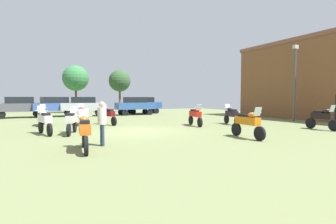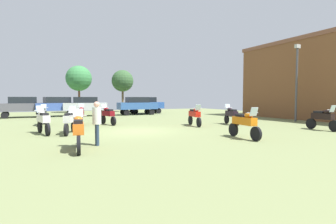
{
  "view_description": "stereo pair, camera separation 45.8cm",
  "coord_description": "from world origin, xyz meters",
  "px_view_note": "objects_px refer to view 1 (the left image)",
  "views": [
    {
      "loc": [
        -5.21,
        -13.52,
        1.89
      ],
      "look_at": [
        3.89,
        3.77,
        0.84
      ],
      "focal_mm": 27.37,
      "sensor_mm": 36.0,
      "label": 1
    },
    {
      "loc": [
        -4.8,
        -13.73,
        1.89
      ],
      "look_at": [
        3.89,
        3.77,
        0.84
      ],
      "focal_mm": 27.37,
      "sensor_mm": 36.0,
      "label": 2
    }
  ],
  "objects_px": {
    "motorcycle_4": "(81,114)",
    "motorcycle_5": "(195,115)",
    "car_6": "(55,105)",
    "motorcycle_8": "(42,115)",
    "motorcycle_13": "(85,131)",
    "car_1": "(143,104)",
    "motorcycle_7": "(323,118)",
    "lamp_post": "(295,79)",
    "motorcycle_2": "(45,120)",
    "car_3": "(84,105)",
    "brick_building": "(335,78)",
    "motorcycle_9": "(248,123)",
    "car_2": "(20,106)",
    "motorcycle_12": "(231,114)",
    "person_1": "(102,120)",
    "tree_3": "(120,81)",
    "motorcycle_1": "(72,120)",
    "motorcycle_3": "(108,115)",
    "tree_2": "(76,78)",
    "car_4": "(135,104)"
  },
  "relations": [
    {
      "from": "tree_3",
      "to": "lamp_post",
      "type": "distance_m",
      "value": 21.97
    },
    {
      "from": "motorcycle_2",
      "to": "motorcycle_9",
      "type": "distance_m",
      "value": 10.16
    },
    {
      "from": "motorcycle_1",
      "to": "car_4",
      "type": "relative_size",
      "value": 0.5
    },
    {
      "from": "motorcycle_8",
      "to": "motorcycle_13",
      "type": "distance_m",
      "value": 10.08
    },
    {
      "from": "motorcycle_4",
      "to": "motorcycle_5",
      "type": "height_order",
      "value": "motorcycle_4"
    },
    {
      "from": "motorcycle_5",
      "to": "car_6",
      "type": "distance_m",
      "value": 15.87
    },
    {
      "from": "motorcycle_1",
      "to": "car_2",
      "type": "relative_size",
      "value": 0.49
    },
    {
      "from": "lamp_post",
      "to": "car_2",
      "type": "bearing_deg",
      "value": 143.93
    },
    {
      "from": "motorcycle_9",
      "to": "person_1",
      "type": "height_order",
      "value": "person_1"
    },
    {
      "from": "car_1",
      "to": "person_1",
      "type": "relative_size",
      "value": 2.53
    },
    {
      "from": "motorcycle_13",
      "to": "tree_3",
      "type": "xyz_separation_m",
      "value": [
        8.87,
        24.57,
        3.49
      ]
    },
    {
      "from": "motorcycle_3",
      "to": "car_3",
      "type": "height_order",
      "value": "car_3"
    },
    {
      "from": "brick_building",
      "to": "motorcycle_13",
      "type": "relative_size",
      "value": 7.59
    },
    {
      "from": "motorcycle_1",
      "to": "lamp_post",
      "type": "relative_size",
      "value": 0.35
    },
    {
      "from": "motorcycle_4",
      "to": "car_1",
      "type": "distance_m",
      "value": 13.68
    },
    {
      "from": "brick_building",
      "to": "motorcycle_9",
      "type": "height_order",
      "value": "brick_building"
    },
    {
      "from": "motorcycle_5",
      "to": "motorcycle_2",
      "type": "bearing_deg",
      "value": 10.88
    },
    {
      "from": "lamp_post",
      "to": "car_3",
      "type": "bearing_deg",
      "value": 135.37
    },
    {
      "from": "car_1",
      "to": "motorcycle_4",
      "type": "bearing_deg",
      "value": 143.27
    },
    {
      "from": "motorcycle_3",
      "to": "motorcycle_5",
      "type": "distance_m",
      "value": 6.11
    },
    {
      "from": "tree_2",
      "to": "car_6",
      "type": "bearing_deg",
      "value": -115.31
    },
    {
      "from": "motorcycle_8",
      "to": "tree_2",
      "type": "xyz_separation_m",
      "value": [
        4.36,
        15.09,
        3.69
      ]
    },
    {
      "from": "car_1",
      "to": "motorcycle_7",
      "type": "bearing_deg",
      "value": -166.74
    },
    {
      "from": "lamp_post",
      "to": "car_1",
      "type": "bearing_deg",
      "value": 114.05
    },
    {
      "from": "motorcycle_2",
      "to": "motorcycle_3",
      "type": "relative_size",
      "value": 1.02
    },
    {
      "from": "motorcycle_8",
      "to": "car_1",
      "type": "bearing_deg",
      "value": 48.72
    },
    {
      "from": "person_1",
      "to": "lamp_post",
      "type": "distance_m",
      "value": 17.0
    },
    {
      "from": "car_4",
      "to": "motorcycle_8",
      "type": "bearing_deg",
      "value": 129.3
    },
    {
      "from": "motorcycle_12",
      "to": "car_1",
      "type": "distance_m",
      "value": 15.15
    },
    {
      "from": "motorcycle_5",
      "to": "car_4",
      "type": "relative_size",
      "value": 0.52
    },
    {
      "from": "motorcycle_2",
      "to": "motorcycle_12",
      "type": "distance_m",
      "value": 12.02
    },
    {
      "from": "motorcycle_9",
      "to": "motorcycle_13",
      "type": "distance_m",
      "value": 7.29
    },
    {
      "from": "motorcycle_2",
      "to": "motorcycle_13",
      "type": "height_order",
      "value": "motorcycle_2"
    },
    {
      "from": "motorcycle_13",
      "to": "person_1",
      "type": "xyz_separation_m",
      "value": [
        0.78,
        0.68,
        0.3
      ]
    },
    {
      "from": "car_4",
      "to": "person_1",
      "type": "relative_size",
      "value": 2.48
    },
    {
      "from": "lamp_post",
      "to": "motorcycle_12",
      "type": "bearing_deg",
      "value": 176.71
    },
    {
      "from": "motorcycle_2",
      "to": "lamp_post",
      "type": "xyz_separation_m",
      "value": [
        18.32,
        -0.92,
        2.73
      ]
    },
    {
      "from": "motorcycle_1",
      "to": "motorcycle_3",
      "type": "distance_m",
      "value": 4.77
    },
    {
      "from": "motorcycle_1",
      "to": "lamp_post",
      "type": "height_order",
      "value": "lamp_post"
    },
    {
      "from": "motorcycle_1",
      "to": "motorcycle_13",
      "type": "distance_m",
      "value": 4.68
    },
    {
      "from": "motorcycle_5",
      "to": "motorcycle_4",
      "type": "bearing_deg",
      "value": -21.19
    },
    {
      "from": "motorcycle_4",
      "to": "car_6",
      "type": "height_order",
      "value": "car_6"
    },
    {
      "from": "car_3",
      "to": "lamp_post",
      "type": "height_order",
      "value": "lamp_post"
    },
    {
      "from": "motorcycle_4",
      "to": "motorcycle_5",
      "type": "distance_m",
      "value": 8.03
    },
    {
      "from": "tree_2",
      "to": "car_2",
      "type": "bearing_deg",
      "value": -133.77
    },
    {
      "from": "brick_building",
      "to": "tree_3",
      "type": "bearing_deg",
      "value": 121.35
    },
    {
      "from": "car_3",
      "to": "person_1",
      "type": "distance_m",
      "value": 17.74
    },
    {
      "from": "motorcycle_4",
      "to": "car_2",
      "type": "height_order",
      "value": "car_2"
    },
    {
      "from": "car_1",
      "to": "tree_2",
      "type": "height_order",
      "value": "tree_2"
    },
    {
      "from": "motorcycle_1",
      "to": "motorcycle_7",
      "type": "bearing_deg",
      "value": -2.57
    }
  ]
}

